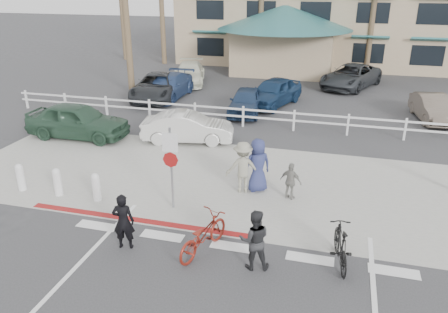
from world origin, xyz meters
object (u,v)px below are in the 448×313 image
(bike_red, at_px, (203,235))
(car_red_compact, at_px, (78,120))
(car_white_sedan, at_px, (188,127))
(bike_black, at_px, (341,245))
(sign_post, at_px, (171,164))

(bike_red, xyz_separation_m, car_red_compact, (-8.01, 6.95, 0.27))
(car_red_compact, bearing_deg, car_white_sedan, -82.12)
(bike_red, xyz_separation_m, car_white_sedan, (-3.15, 7.68, 0.14))
(bike_black, distance_m, car_white_sedan, 9.79)
(bike_red, distance_m, car_white_sedan, 8.30)
(bike_black, height_order, car_red_compact, car_red_compact)
(bike_black, bearing_deg, car_white_sedan, -57.94)
(sign_post, bearing_deg, car_red_compact, 142.25)
(sign_post, bearing_deg, bike_red, -51.14)
(sign_post, height_order, bike_black, sign_post)
(sign_post, height_order, car_red_compact, sign_post)
(sign_post, height_order, bike_red, sign_post)
(bike_red, relative_size, car_white_sedan, 0.49)
(bike_red, distance_m, car_red_compact, 10.60)
(sign_post, bearing_deg, car_white_sedan, 105.20)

